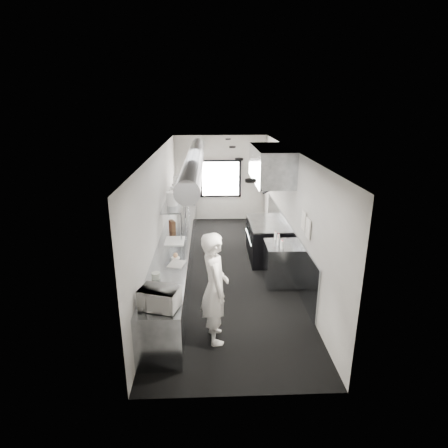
{
  "coord_description": "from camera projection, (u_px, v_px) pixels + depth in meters",
  "views": [
    {
      "loc": [
        -0.38,
        -7.99,
        3.81
      ],
      "look_at": [
        -0.05,
        -0.2,
        1.21
      ],
      "focal_mm": 29.5,
      "sensor_mm": 36.0,
      "label": 1
    }
  ],
  "objects": [
    {
      "name": "floor",
      "position": [
        226.0,
        269.0,
        8.8
      ],
      "size": [
        3.0,
        8.0,
        0.01
      ],
      "primitive_type": "cube",
      "color": "black",
      "rests_on": "ground"
    },
    {
      "name": "wall_right",
      "position": [
        291.0,
        212.0,
        8.41
      ],
      "size": [
        0.02,
        8.0,
        2.8
      ],
      "primitive_type": "cube",
      "color": "beige",
      "rests_on": "floor"
    },
    {
      "name": "wall_left",
      "position": [
        160.0,
        214.0,
        8.29
      ],
      "size": [
        0.02,
        8.0,
        2.8
      ],
      "primitive_type": "cube",
      "color": "beige",
      "rests_on": "floor"
    },
    {
      "name": "plate_stack_a",
      "position": [
        172.0,
        199.0,
        8.32
      ],
      "size": [
        0.28,
        0.28,
        0.31
      ],
      "primitive_type": "cylinder",
      "rotation": [
        0.0,
        0.0,
        -0.04
      ],
      "color": "white",
      "rests_on": "pass_shelf"
    },
    {
      "name": "notice_sheet_a",
      "position": [
        304.0,
        220.0,
        7.21
      ],
      "size": [
        0.02,
        0.28,
        0.38
      ],
      "primitive_type": "cube",
      "color": "white",
      "rests_on": "wall_right"
    },
    {
      "name": "squeeze_bottle_e",
      "position": [
        275.0,
        236.0,
        8.14
      ],
      "size": [
        0.07,
        0.07,
        0.17
      ],
      "primitive_type": "cylinder",
      "rotation": [
        0.0,
        0.0,
        0.24
      ],
      "color": "silver",
      "rests_on": "bottle_station"
    },
    {
      "name": "plate_stack_c",
      "position": [
        176.0,
        189.0,
        9.24
      ],
      "size": [
        0.25,
        0.25,
        0.3
      ],
      "primitive_type": "cylinder",
      "rotation": [
        0.0,
        0.0,
        0.18
      ],
      "color": "white",
      "rests_on": "pass_shelf"
    },
    {
      "name": "newspaper",
      "position": [
        177.0,
        264.0,
        6.92
      ],
      "size": [
        0.36,
        0.41,
        0.01
      ],
      "primitive_type": "cube",
      "rotation": [
        0.0,
        0.0,
        -0.23
      ],
      "color": "beige",
      "rests_on": "prep_counter"
    },
    {
      "name": "exhaust_hood",
      "position": [
        271.0,
        164.0,
        8.75
      ],
      "size": [
        0.81,
        2.2,
        0.88
      ],
      "color": "gray",
      "rests_on": "ceiling"
    },
    {
      "name": "cutting_board",
      "position": [
        175.0,
        241.0,
        8.06
      ],
      "size": [
        0.42,
        0.56,
        0.02
      ],
      "primitive_type": "cube",
      "rotation": [
        0.0,
        0.0,
        -0.01
      ],
      "color": "silver",
      "rests_on": "prep_counter"
    },
    {
      "name": "line_cook",
      "position": [
        215.0,
        288.0,
        5.94
      ],
      "size": [
        0.56,
        0.76,
        1.9
      ],
      "primitive_type": "imported",
      "rotation": [
        0.0,
        0.0,
        1.74
      ],
      "color": "white",
      "rests_on": "floor"
    },
    {
      "name": "hvac_duct",
      "position": [
        195.0,
        160.0,
        8.34
      ],
      "size": [
        0.4,
        6.4,
        0.4
      ],
      "primitive_type": "cylinder",
      "rotation": [
        1.57,
        0.0,
        0.0
      ],
      "color": "#989AA0",
      "rests_on": "ceiling"
    },
    {
      "name": "wall_front",
      "position": [
        241.0,
        306.0,
        4.56
      ],
      "size": [
        3.0,
        0.02,
        2.8
      ],
      "primitive_type": "cube",
      "color": "beige",
      "rests_on": "floor"
    },
    {
      "name": "wall_cladding",
      "position": [
        286.0,
        242.0,
        8.96
      ],
      "size": [
        0.03,
        5.5,
        1.1
      ],
      "primitive_type": "cube",
      "color": "gray",
      "rests_on": "wall_right"
    },
    {
      "name": "plate_stack_b",
      "position": [
        174.0,
        192.0,
        8.96
      ],
      "size": [
        0.22,
        0.22,
        0.28
      ],
      "primitive_type": "cylinder",
      "rotation": [
        0.0,
        0.0,
        -0.02
      ],
      "color": "white",
      "rests_on": "pass_shelf"
    },
    {
      "name": "far_work_table",
      "position": [
        185.0,
        213.0,
        11.64
      ],
      "size": [
        0.7,
        1.2,
        0.9
      ],
      "primitive_type": "cube",
      "color": "gray",
      "rests_on": "floor"
    },
    {
      "name": "knife_block",
      "position": [
        172.0,
        226.0,
        8.7
      ],
      "size": [
        0.18,
        0.24,
        0.24
      ],
      "primitive_type": "cube",
      "rotation": [
        0.0,
        0.0,
        0.42
      ],
      "color": "#512C1C",
      "rests_on": "prep_counter"
    },
    {
      "name": "prep_counter",
      "position": [
        175.0,
        261.0,
        8.13
      ],
      "size": [
        0.7,
        6.0,
        0.9
      ],
      "primitive_type": "cube",
      "color": "gray",
      "rests_on": "floor"
    },
    {
      "name": "notice_sheet_b",
      "position": [
        308.0,
        228.0,
        6.89
      ],
      "size": [
        0.02,
        0.28,
        0.38
      ],
      "primitive_type": "cube",
      "color": "white",
      "rests_on": "wall_right"
    },
    {
      "name": "microwave",
      "position": [
        159.0,
        298.0,
        5.41
      ],
      "size": [
        0.62,
        0.54,
        0.32
      ],
      "primitive_type": "imported",
      "rotation": [
        0.0,
        0.0,
        -0.29
      ],
      "color": "white",
      "rests_on": "prep_counter"
    },
    {
      "name": "bottle_station",
      "position": [
        280.0,
        263.0,
        8.03
      ],
      "size": [
        0.65,
        0.8,
        0.9
      ],
      "primitive_type": "cube",
      "color": "gray",
      "rests_on": "floor"
    },
    {
      "name": "range",
      "position": [
        265.0,
        240.0,
        9.35
      ],
      "size": [
        0.88,
        1.6,
        0.94
      ],
      "color": "black",
      "rests_on": "floor"
    },
    {
      "name": "deli_tub_a",
      "position": [
        150.0,
        291.0,
        5.83
      ],
      "size": [
        0.14,
        0.14,
        0.1
      ],
      "primitive_type": "cylinder",
      "rotation": [
        0.0,
        0.0,
        -0.05
      ],
      "color": "#AEB8A9",
      "rests_on": "prep_counter"
    },
    {
      "name": "service_window",
      "position": [
        220.0,
        179.0,
        12.11
      ],
      "size": [
        1.36,
        0.05,
        1.25
      ],
      "color": "silver",
      "rests_on": "wall_back"
    },
    {
      "name": "ceiling",
      "position": [
        226.0,
        151.0,
        7.91
      ],
      "size": [
        3.0,
        8.0,
        0.01
      ],
      "primitive_type": "cube",
      "color": "beige",
      "rests_on": "wall_back"
    },
    {
      "name": "squeeze_bottle_c",
      "position": [
        278.0,
        241.0,
        7.84
      ],
      "size": [
        0.06,
        0.06,
        0.17
      ],
      "primitive_type": "cylinder",
      "rotation": [
        0.0,
        0.0,
        -0.1
      ],
      "color": "silver",
      "rests_on": "bottle_station"
    },
    {
      "name": "plate_stack_d",
      "position": [
        178.0,
        183.0,
        9.82
      ],
      "size": [
        0.3,
        0.3,
        0.37
      ],
      "primitive_type": "cylinder",
      "rotation": [
        0.0,
        0.0,
        -0.35
      ],
      "color": "white",
      "rests_on": "pass_shelf"
    },
    {
      "name": "pastry",
      "position": [
        176.0,
        255.0,
        7.18
      ],
      "size": [
        0.1,
        0.1,
        0.1
      ],
      "primitive_type": "sphere",
      "color": "tan",
      "rests_on": "small_plate"
    },
    {
      "name": "squeeze_bottle_d",
      "position": [
        278.0,
        238.0,
        8.04
      ],
      "size": [
        0.06,
        0.06,
        0.16
      ],
      "primitive_type": "cylinder",
      "rotation": [
        0.0,
        0.0,
        0.09
      ],
      "color": "silver",
      "rests_on": "bottle_station"
    },
    {
      "name": "small_plate",
      "position": [
        176.0,
        258.0,
        7.19
      ],
      "size": [
        0.21,
        0.21,
        0.01
      ],
      "primitive_type": "cylinder",
      "rotation": [
        0.0,
        0.0,
        0.25
      ],
      "color": "white",
      "rests_on": "prep_counter"
    },
    {
      "name": "pass_shelf",
      "position": [
        177.0,
        197.0,
        9.21
      ],
      "size": [
        0.45,
        3.0,
        0.68
      ],
      "color": "gray",
      "rests_on": "prep_counter"
    },
    {
      "name": "squeeze_bottle_a",
      "position": [
        283.0,
        245.0,
        7.62
      ],
      "size": [
        0.07,
        0.07,
        0.17
      ],
      "primitive_type": "cylinder",
      "rotation": [
        0.0,
        0.0,
        -0.17
      ],
      "color": "silver",
      "rests_on": "bottle_station"
    },
    {
      "name": "squeeze_bottle_b",
      "position": [
        282.0,
        244.0,
        7.69
      ],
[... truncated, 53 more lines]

